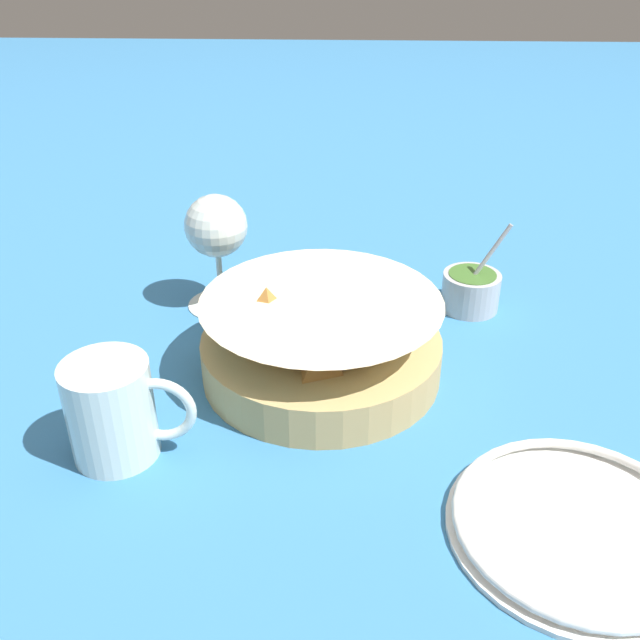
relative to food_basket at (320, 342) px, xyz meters
The scene contains 6 objects.
ground_plane 0.05m from the food_basket, 25.49° to the left, with size 4.00×4.00×0.00m, color teal.
food_basket is the anchor object (origin of this frame).
sauce_cup 0.22m from the food_basket, 39.99° to the left, with size 0.07×0.07×0.11m.
wine_glass 0.19m from the food_basket, 131.89° to the left, with size 0.08×0.08×0.14m.
beer_mug 0.21m from the food_basket, 143.14° to the right, with size 0.11×0.07×0.09m.
side_plate 0.29m from the food_basket, 45.24° to the right, with size 0.20×0.20×0.01m.
Camera 1 is at (0.00, -0.61, 0.42)m, focal length 40.00 mm.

